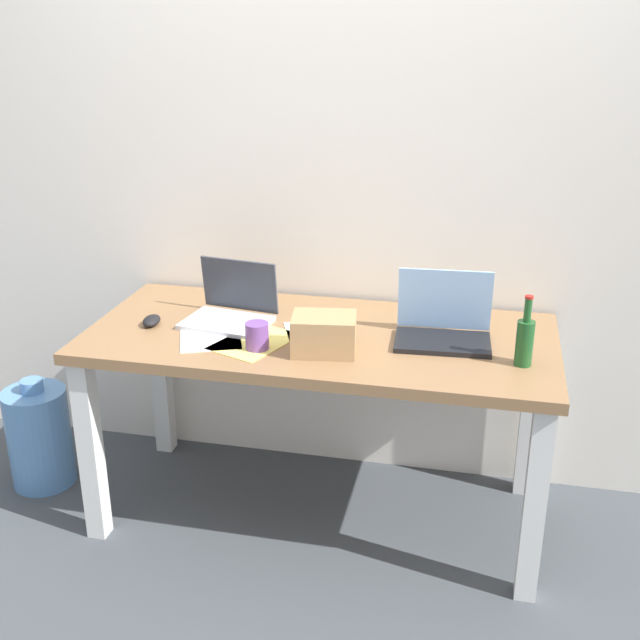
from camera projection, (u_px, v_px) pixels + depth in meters
name	position (u px, v px, depth m)	size (l,w,h in m)	color
ground_plane	(320.00, 511.00, 3.11)	(8.00, 8.00, 0.00)	#42474C
back_wall	(345.00, 160.00, 3.04)	(5.20, 0.08, 2.60)	silver
desk	(320.00, 359.00, 2.87)	(1.67, 0.76, 0.76)	olive
laptop_left	(231.00, 309.00, 2.93)	(0.34, 0.28, 0.22)	silver
laptop_right	(443.00, 326.00, 2.75)	(0.34, 0.24, 0.24)	black
beer_bottle	(525.00, 340.00, 2.55)	(0.06, 0.06, 0.24)	#1E5123
computer_mouse	(152.00, 321.00, 2.90)	(0.06, 0.10, 0.03)	black
cardboard_box	(324.00, 334.00, 2.66)	(0.21, 0.16, 0.13)	tan
coffee_mug	(257.00, 336.00, 2.68)	(0.08, 0.08, 0.10)	#724799
paper_yellow_folder	(255.00, 342.00, 2.76)	(0.21, 0.30, 0.00)	#F4E06B
paper_sheet_front_left	(210.00, 335.00, 2.81)	(0.21, 0.30, 0.00)	white
paper_sheet_center	(317.00, 336.00, 2.80)	(0.21, 0.30, 0.00)	white
water_cooler_jug	(39.00, 436.00, 3.23)	(0.26, 0.26, 0.47)	#598CC6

